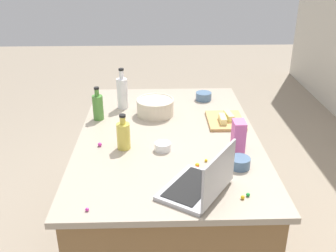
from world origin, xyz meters
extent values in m
cube|color=olive|center=(0.00, 0.00, 0.43)|extent=(1.47, 0.94, 0.87)
cube|color=tan|center=(0.00, 0.00, 0.89)|extent=(1.53, 1.00, 0.03)
cube|color=#B7B7BC|center=(0.56, 0.09, 0.91)|extent=(0.38, 0.35, 0.02)
cube|color=black|center=(0.55, 0.09, 0.92)|extent=(0.31, 0.28, 0.00)
cube|color=#B7B7BC|center=(0.62, 0.19, 1.02)|extent=(0.26, 0.17, 0.20)
cube|color=#333842|center=(0.62, 0.19, 1.02)|extent=(0.23, 0.15, 0.18)
cylinder|color=beige|center=(-0.28, -0.07, 0.95)|extent=(0.23, 0.23, 0.10)
cylinder|color=black|center=(-0.28, -0.07, 0.95)|extent=(0.19, 0.19, 0.09)
torus|color=beige|center=(-0.28, -0.07, 1.00)|extent=(0.24, 0.24, 0.01)
cylinder|color=#DBC64C|center=(0.16, -0.24, 0.97)|extent=(0.07, 0.07, 0.14)
cylinder|color=#DBC64C|center=(0.16, -0.24, 1.06)|extent=(0.03, 0.03, 0.04)
cylinder|color=black|center=(0.16, -0.24, 1.09)|extent=(0.03, 0.03, 0.01)
cylinder|color=white|center=(-0.40, -0.28, 1.00)|extent=(0.07, 0.07, 0.20)
cylinder|color=white|center=(-0.40, -0.28, 1.13)|extent=(0.03, 0.03, 0.06)
cylinder|color=black|center=(-0.40, -0.28, 1.16)|extent=(0.03, 0.03, 0.01)
cylinder|color=#4C8C38|center=(-0.22, -0.42, 0.98)|extent=(0.06, 0.06, 0.15)
cylinder|color=#4C8C38|center=(-0.22, -0.42, 1.07)|extent=(0.03, 0.03, 0.04)
cylinder|color=black|center=(-0.22, -0.42, 1.10)|extent=(0.03, 0.03, 0.01)
cube|color=tan|center=(-0.16, 0.35, 0.91)|extent=(0.28, 0.21, 0.02)
cube|color=#F4E58C|center=(-0.12, 0.33, 0.94)|extent=(0.11, 0.04, 0.04)
cube|color=#F4E58C|center=(-0.16, 0.37, 0.94)|extent=(0.11, 0.05, 0.04)
cylinder|color=white|center=(0.19, -0.03, 0.92)|extent=(0.09, 0.09, 0.04)
cylinder|color=slate|center=(-0.53, 0.26, 0.93)|extent=(0.11, 0.11, 0.05)
cylinder|color=slate|center=(0.37, 0.33, 0.93)|extent=(0.10, 0.10, 0.05)
cube|color=pink|center=(0.21, 0.35, 0.99)|extent=(0.09, 0.06, 0.17)
sphere|color=green|center=(0.61, 0.32, 0.91)|extent=(0.02, 0.02, 0.02)
sphere|color=red|center=(0.38, 0.13, 0.91)|extent=(0.01, 0.01, 0.01)
sphere|color=yellow|center=(0.32, 0.18, 0.91)|extent=(0.01, 0.01, 0.01)
sphere|color=#CC3399|center=(0.14, -0.37, 0.91)|extent=(0.02, 0.02, 0.02)
sphere|color=#CC3399|center=(0.69, -0.35, 0.91)|extent=(0.02, 0.02, 0.02)
sphere|color=yellow|center=(0.36, 0.13, 0.91)|extent=(0.02, 0.02, 0.02)
sphere|color=#CC3399|center=(-0.25, -0.16, 0.91)|extent=(0.02, 0.02, 0.02)
sphere|color=yellow|center=(0.63, 0.30, 0.91)|extent=(0.02, 0.02, 0.02)
camera|label=1|loc=(1.96, -0.06, 1.87)|focal=41.22mm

